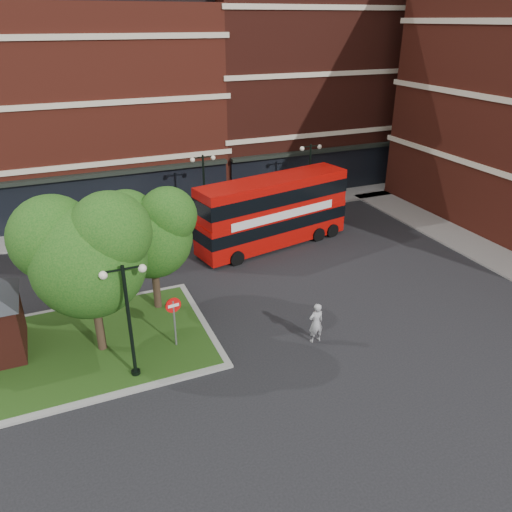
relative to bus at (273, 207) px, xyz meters
name	(u,v)px	position (x,y,z in m)	size (l,w,h in m)	color
ground	(263,348)	(-4.97, -9.87, -2.52)	(120.00, 120.00, 0.00)	black
pavement_far	(171,220)	(-4.97, 6.63, -2.46)	(44.00, 3.00, 0.12)	slate
pavement_side	(507,263)	(11.53, -7.87, -2.46)	(3.00, 28.00, 0.12)	slate
terrace_far_left	(29,111)	(-12.97, 14.13, 4.48)	(26.00, 12.00, 14.00)	maroon
terrace_far_right	(301,83)	(9.03, 14.13, 5.48)	(18.00, 12.00, 16.00)	#471911
traffic_island	(66,351)	(-12.97, -6.87, -2.45)	(12.60, 7.60, 0.15)	gray
tree_island_west	(84,250)	(-11.57, -7.30, 2.28)	(5.40, 4.71, 7.21)	#2D2116
tree_island_east	(149,230)	(-8.55, -4.81, 1.72)	(4.46, 3.90, 6.29)	#2D2116
lamp_island	(129,317)	(-10.47, -9.67, 0.31)	(1.72, 0.36, 5.00)	black
lamp_far_left	(204,187)	(-2.97, 4.63, 0.31)	(1.72, 0.36, 5.00)	black
lamp_far_right	(310,174)	(5.03, 4.63, 0.31)	(1.72, 0.36, 5.00)	black
bus	(273,207)	(0.00, 0.00, 0.00)	(10.30, 4.23, 3.84)	#AB0A06
woman	(316,323)	(-2.65, -10.32, -1.56)	(0.70, 0.46, 1.92)	#979799
car_silver	(170,221)	(-5.44, 4.63, -1.76)	(1.80, 4.47, 1.52)	silver
car_white	(227,215)	(-1.37, 4.63, -1.91)	(1.29, 3.69, 1.21)	silver
no_entry_sign	(174,313)	(-8.47, -8.37, -0.74)	(0.69, 0.13, 2.49)	slate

